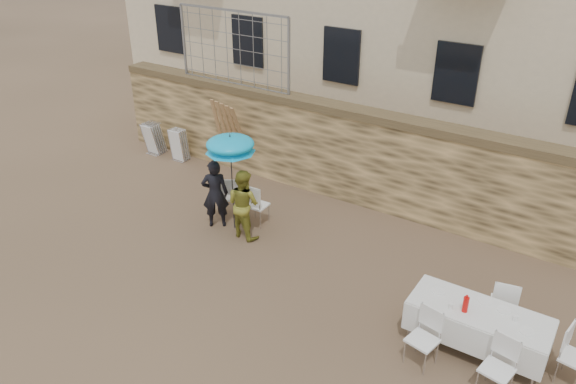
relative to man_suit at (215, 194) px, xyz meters
The scene contains 16 objects.
ground 2.85m from the man_suit, 56.66° to the right, with size 80.00×80.00×0.00m, color brown.
stone_wall 3.12m from the man_suit, 60.96° to the left, with size 13.00×0.50×2.20m, color olive.
chain_link_fence 3.87m from the man_suit, 118.86° to the left, with size 3.20×0.06×1.80m, color gray, non-canonical shape.
man_suit is the anchor object (origin of this frame).
woman_dress 0.75m from the man_suit, ahead, with size 0.73×0.57×1.51m, color gold.
umbrella 1.20m from the man_suit, 14.04° to the left, with size 1.02×1.02×2.02m.
couple_chair_left 0.62m from the man_suit, 90.00° to the left, with size 0.48×0.48×0.96m, color white, non-canonical shape.
couple_chair_right 0.94m from the man_suit, 38.16° to the left, with size 0.48×0.48×0.96m, color white, non-canonical shape.
banquet_table 5.88m from the man_suit, ahead, with size 2.10×0.85×0.78m.
soda_bottle 5.70m from the man_suit, ahead, with size 0.09×0.09×0.26m, color red.
table_chair_front_left 5.45m from the man_suit, 15.91° to the right, with size 0.48×0.48×0.96m, color white, non-canonical shape.
table_chair_front_right 6.51m from the man_suit, 13.25° to the right, with size 0.48×0.48×0.96m, color white, non-canonical shape.
table_chair_back 6.04m from the man_suit, ahead, with size 0.48×0.48×0.96m, color white, non-canonical shape.
chair_stack_left 4.51m from the man_suit, 150.44° to the left, with size 0.46×0.47×0.92m, color white, non-canonical shape.
chair_stack_right 3.76m from the man_suit, 143.63° to the left, with size 0.46×0.40×0.92m, color white, non-canonical shape.
wood_planks 2.70m from the man_suit, 121.70° to the left, with size 0.70×0.20×2.00m, color #A37749, non-canonical shape.
Camera 1 is at (5.53, -5.68, 6.35)m, focal length 35.00 mm.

